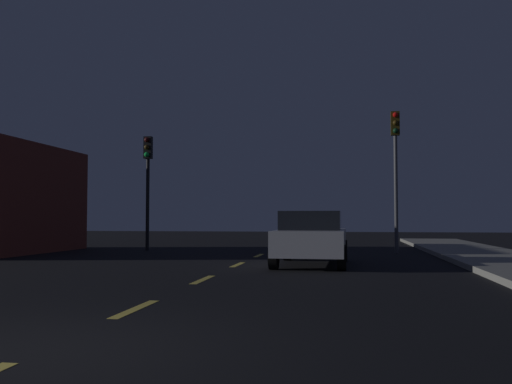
# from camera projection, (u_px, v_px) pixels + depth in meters

# --- Properties ---
(ground_plane) EXTENTS (80.00, 80.00, 0.00)m
(ground_plane) POSITION_uv_depth(u_px,v_px,m) (210.00, 277.00, 12.27)
(ground_plane) COLOR black
(lane_stripe_second) EXTENTS (0.16, 1.60, 0.01)m
(lane_stripe_second) POSITION_uv_depth(u_px,v_px,m) (135.00, 309.00, 7.94)
(lane_stripe_second) COLOR #EACC4C
(lane_stripe_second) RESTS_ON ground_plane
(lane_stripe_third) EXTENTS (0.16, 1.60, 0.01)m
(lane_stripe_third) POSITION_uv_depth(u_px,v_px,m) (203.00, 280.00, 11.68)
(lane_stripe_third) COLOR #EACC4C
(lane_stripe_third) RESTS_ON ground_plane
(lane_stripe_fourth) EXTENTS (0.16, 1.60, 0.01)m
(lane_stripe_fourth) POSITION_uv_depth(u_px,v_px,m) (238.00, 265.00, 15.43)
(lane_stripe_fourth) COLOR #EACC4C
(lane_stripe_fourth) RESTS_ON ground_plane
(lane_stripe_fifth) EXTENTS (0.16, 1.60, 0.01)m
(lane_stripe_fifth) POSITION_uv_depth(u_px,v_px,m) (259.00, 255.00, 19.18)
(lane_stripe_fifth) COLOR #EACC4C
(lane_stripe_fifth) RESTS_ON ground_plane
(lane_stripe_sixth) EXTENTS (0.16, 1.60, 0.01)m
(lane_stripe_sixth) POSITION_uv_depth(u_px,v_px,m) (273.00, 249.00, 22.92)
(lane_stripe_sixth) COLOR #EACC4C
(lane_stripe_sixth) RESTS_ON ground_plane
(traffic_signal_left) EXTENTS (0.32, 0.38, 4.60)m
(traffic_signal_left) POSITION_uv_depth(u_px,v_px,m) (148.00, 170.00, 22.32)
(traffic_signal_left) COLOR black
(traffic_signal_left) RESTS_ON ground_plane
(traffic_signal_right) EXTENTS (0.32, 0.38, 5.32)m
(traffic_signal_right) POSITION_uv_depth(u_px,v_px,m) (396.00, 154.00, 20.78)
(traffic_signal_right) COLOR #4C4C51
(traffic_signal_right) RESTS_ON ground_plane
(car_stopped_ahead) EXTENTS (1.96, 4.19, 1.49)m
(car_stopped_ahead) POSITION_uv_depth(u_px,v_px,m) (312.00, 238.00, 15.33)
(car_stopped_ahead) COLOR silver
(car_stopped_ahead) RESTS_ON ground_plane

